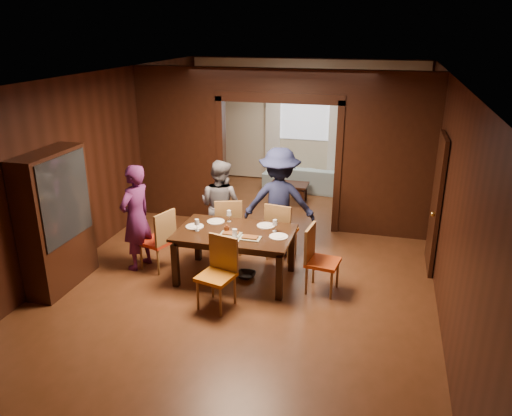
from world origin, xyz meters
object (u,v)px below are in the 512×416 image
(chair_left, at_px, (157,239))
(coffee_table, at_px, (289,192))
(person_navy, at_px, (279,202))
(dining_table, at_px, (235,255))
(chair_far_l, at_px, (229,225))
(hutch, at_px, (56,221))
(person_purple, at_px, (136,218))
(chair_right, at_px, (323,260))
(chair_far_r, at_px, (282,230))
(chair_near, at_px, (216,274))
(person_grey, at_px, (220,206))
(sofa, at_px, (307,178))

(chair_left, bearing_deg, coffee_table, 177.34)
(person_navy, xyz_separation_m, dining_table, (-0.43, -1.05, -0.52))
(chair_far_l, distance_m, hutch, 2.68)
(dining_table, xyz_separation_m, chair_far_l, (-0.38, 0.87, 0.10))
(person_purple, bearing_deg, chair_right, 103.64)
(person_purple, height_order, chair_far_r, person_purple)
(person_purple, relative_size, person_navy, 0.92)
(chair_near, bearing_deg, chair_left, 159.81)
(person_purple, xyz_separation_m, chair_near, (1.57, -0.82, -0.35))
(person_navy, relative_size, chair_far_l, 1.85)
(person_navy, bearing_deg, person_grey, -2.91)
(person_grey, distance_m, chair_far_l, 0.35)
(chair_right, bearing_deg, coffee_table, 25.61)
(person_navy, bearing_deg, chair_right, 120.47)
(chair_near, bearing_deg, sofa, 100.29)
(coffee_table, height_order, chair_far_r, chair_far_r)
(coffee_table, relative_size, chair_far_r, 0.82)
(chair_far_l, bearing_deg, person_navy, 173.89)
(chair_near, bearing_deg, coffee_table, 102.58)
(person_purple, bearing_deg, sofa, 171.49)
(sofa, bearing_deg, chair_right, 105.62)
(dining_table, xyz_separation_m, chair_left, (-1.28, 0.01, 0.10))
(person_grey, relative_size, hutch, 0.78)
(coffee_table, distance_m, chair_left, 3.88)
(person_grey, bearing_deg, coffee_table, -88.14)
(sofa, relative_size, chair_near, 2.01)
(person_purple, bearing_deg, chair_left, 111.63)
(chair_right, bearing_deg, person_grey, 68.77)
(coffee_table, relative_size, chair_far_l, 0.82)
(dining_table, height_order, hutch, hutch)
(person_grey, relative_size, chair_left, 1.60)
(chair_left, relative_size, chair_far_l, 1.00)
(person_purple, distance_m, chair_left, 0.46)
(person_purple, bearing_deg, chair_far_r, 127.64)
(person_navy, relative_size, chair_near, 1.85)
(person_grey, relative_size, person_navy, 0.86)
(person_purple, height_order, person_navy, person_navy)
(coffee_table, bearing_deg, chair_near, -91.35)
(chair_far_l, bearing_deg, sofa, -119.39)
(dining_table, distance_m, chair_right, 1.31)
(chair_left, bearing_deg, chair_far_r, 133.94)
(dining_table, relative_size, chair_near, 1.75)
(person_navy, distance_m, hutch, 3.39)
(person_navy, height_order, chair_left, person_navy)
(person_navy, xyz_separation_m, sofa, (-0.10, 3.48, -0.61))
(person_purple, relative_size, chair_near, 1.71)
(person_purple, xyz_separation_m, dining_table, (1.57, 0.02, -0.45))
(chair_right, xyz_separation_m, chair_far_l, (-1.69, 0.92, 0.00))
(person_purple, height_order, sofa, person_purple)
(person_grey, bearing_deg, sofa, -88.44)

